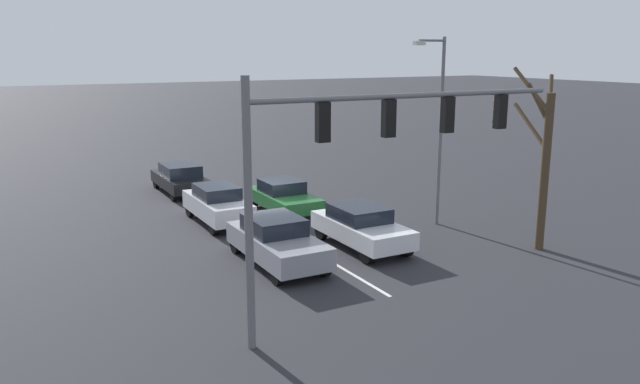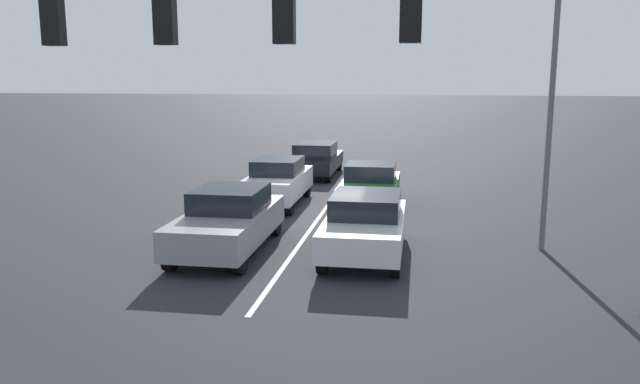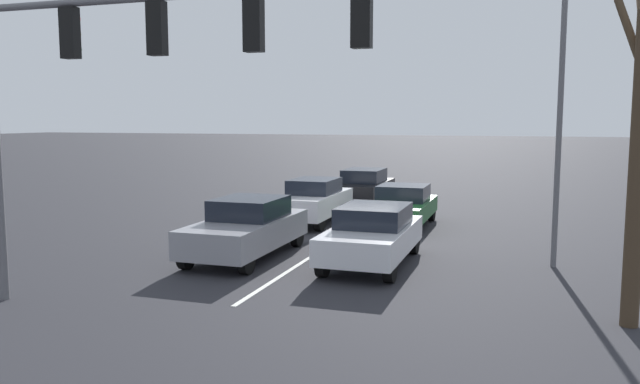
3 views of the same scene
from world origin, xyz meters
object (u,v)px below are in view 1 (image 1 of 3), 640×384
object	(u,v)px
car_silver_midlane_second	(218,204)
bare_tree_near	(543,157)
car_white_leftlane_front	(361,226)
street_lamp_left_shoulder	(438,120)
car_black_midlane_third	(180,178)
traffic_signal_gantry	(366,142)
car_gray_midlane_front	(277,241)
car_darkgreen_leftlane_second	(283,196)

from	to	relation	value
car_silver_midlane_second	bare_tree_near	distance (m)	12.77
car_white_leftlane_front	street_lamp_left_shoulder	bearing A→B (deg)	-164.94
car_white_leftlane_front	street_lamp_left_shoulder	world-z (taller)	street_lamp_left_shoulder
car_black_midlane_third	traffic_signal_gantry	distance (m)	17.78
car_gray_midlane_front	car_white_leftlane_front	size ratio (longest dim) A/B	1.05
traffic_signal_gantry	car_darkgreen_leftlane_second	bearing A→B (deg)	-104.78
car_black_midlane_third	street_lamp_left_shoulder	bearing A→B (deg)	124.83
car_gray_midlane_front	street_lamp_left_shoulder	bearing A→B (deg)	-170.13
bare_tree_near	car_white_leftlane_front	bearing A→B (deg)	-29.14
car_white_leftlane_front	car_silver_midlane_second	xyz separation A→B (m)	(3.48, -5.58, 0.03)
car_silver_midlane_second	traffic_signal_gantry	distance (m)	11.69
street_lamp_left_shoulder	bare_tree_near	distance (m)	4.54
car_gray_midlane_front	car_darkgreen_leftlane_second	bearing A→B (deg)	-117.02
car_silver_midlane_second	bare_tree_near	bearing A→B (deg)	136.16
car_white_leftlane_front	car_black_midlane_third	xyz separation A→B (m)	(3.22, -11.90, -0.03)
traffic_signal_gantry	street_lamp_left_shoulder	bearing A→B (deg)	-139.11
car_gray_midlane_front	car_white_leftlane_front	world-z (taller)	car_gray_midlane_front
car_gray_midlane_front	traffic_signal_gantry	bearing A→B (deg)	91.23
street_lamp_left_shoulder	bare_tree_near	xyz separation A→B (m)	(-1.29, 4.24, -0.98)
car_white_leftlane_front	car_gray_midlane_front	bearing A→B (deg)	3.23
car_darkgreen_leftlane_second	traffic_signal_gantry	world-z (taller)	traffic_signal_gantry
car_darkgreen_leftlane_second	street_lamp_left_shoulder	distance (m)	7.50
car_gray_midlane_front	car_white_leftlane_front	distance (m)	3.45
car_gray_midlane_front	car_darkgreen_leftlane_second	xyz separation A→B (m)	(-3.09, -6.06, -0.07)
car_gray_midlane_front	car_silver_midlane_second	size ratio (longest dim) A/B	1.08
car_silver_midlane_second	street_lamp_left_shoulder	size ratio (longest dim) A/B	0.57
car_white_leftlane_front	car_black_midlane_third	bearing A→B (deg)	-74.86
car_white_leftlane_front	traffic_signal_gantry	xyz separation A→B (m)	(3.33, 5.43, 3.98)
car_black_midlane_third	bare_tree_near	world-z (taller)	bare_tree_near
car_black_midlane_third	street_lamp_left_shoulder	world-z (taller)	street_lamp_left_shoulder
car_darkgreen_leftlane_second	bare_tree_near	size ratio (longest dim) A/B	0.67
car_white_leftlane_front	car_black_midlane_third	distance (m)	12.33
car_darkgreen_leftlane_second	bare_tree_near	distance (m)	11.04
car_darkgreen_leftlane_second	traffic_signal_gantry	xyz separation A→B (m)	(2.98, 11.29, 4.04)
car_darkgreen_leftlane_second	street_lamp_left_shoulder	world-z (taller)	street_lamp_left_shoulder
street_lamp_left_shoulder	car_darkgreen_leftlane_second	bearing A→B (deg)	-45.69
car_white_leftlane_front	bare_tree_near	size ratio (longest dim) A/B	0.68
car_darkgreen_leftlane_second	car_silver_midlane_second	world-z (taller)	car_silver_midlane_second
car_silver_midlane_second	car_black_midlane_third	size ratio (longest dim) A/B	0.96
car_black_midlane_third	traffic_signal_gantry	size ratio (longest dim) A/B	0.48
car_black_midlane_third	street_lamp_left_shoulder	distance (m)	13.57
car_gray_midlane_front	street_lamp_left_shoulder	distance (m)	8.57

